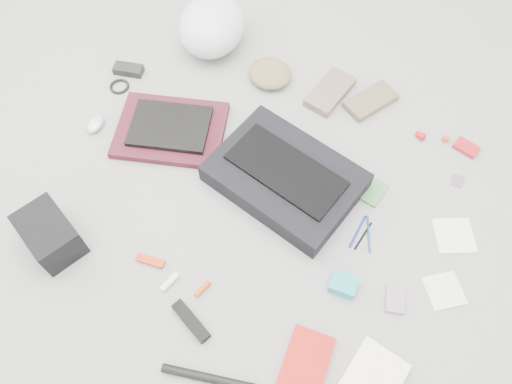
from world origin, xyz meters
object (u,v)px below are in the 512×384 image
at_px(laptop, 170,126).
at_px(camera_bag, 50,234).
at_px(book_red, 306,362).
at_px(bike_helmet, 212,25).
at_px(accordion_wallet, 343,284).
at_px(messenger_bag, 285,177).

bearing_deg(laptop, camera_bag, -119.01).
bearing_deg(book_red, bike_helmet, 124.59).
relative_size(laptop, accordion_wallet, 3.52).
distance_m(laptop, book_red, 1.00).
xyz_separation_m(camera_bag, book_red, (0.93, 0.03, -0.06)).
xyz_separation_m(messenger_bag, laptop, (-0.49, 0.01, -0.00)).
xyz_separation_m(messenger_bag, camera_bag, (-0.59, -0.58, 0.03)).
relative_size(laptop, book_red, 1.53).
xyz_separation_m(book_red, accordion_wallet, (0.01, 0.27, 0.01)).
height_order(bike_helmet, book_red, bike_helmet).
distance_m(bike_helmet, book_red, 1.40).
distance_m(camera_bag, book_red, 0.93).
distance_m(bike_helmet, accordion_wallet, 1.21).
bearing_deg(messenger_bag, book_red, -47.39).
distance_m(messenger_bag, laptop, 0.49).
bearing_deg(accordion_wallet, bike_helmet, 133.85).
bearing_deg(accordion_wallet, messenger_bag, 135.20).
xyz_separation_m(camera_bag, accordion_wallet, (0.93, 0.31, -0.05)).
xyz_separation_m(messenger_bag, bike_helmet, (-0.59, 0.50, 0.06)).
bearing_deg(laptop, accordion_wallet, -37.76).
bearing_deg(bike_helmet, camera_bag, -105.40).
height_order(laptop, book_red, laptop).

